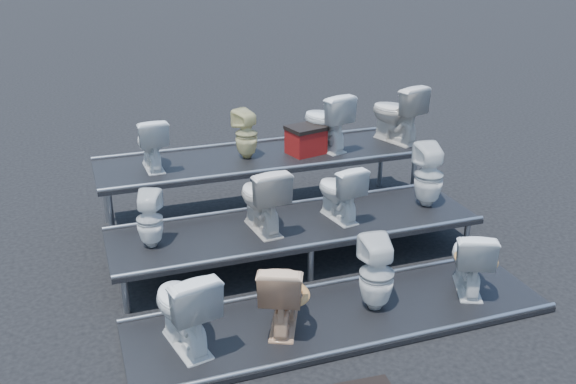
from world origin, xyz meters
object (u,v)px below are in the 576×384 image
object	(u,v)px
toilet_5	(262,198)
toilet_11	(396,113)
toilet_9	(246,134)
toilet_0	(183,307)
toilet_2	(377,274)
toilet_4	(150,220)
toilet_3	(470,259)
toilet_10	(326,121)
toilet_6	(339,191)
toilet_8	(151,143)
toilet_7	(429,175)
toilet_1	(283,292)
red_crate	(306,142)

from	to	relation	value
toilet_5	toilet_11	world-z (taller)	toilet_11
toilet_9	toilet_0	bearing A→B (deg)	39.16
toilet_2	toilet_4	size ratio (longest dim) A/B	1.25
toilet_3	toilet_11	world-z (taller)	toilet_11
toilet_4	toilet_10	distance (m)	2.87
toilet_5	toilet_9	distance (m)	1.36
toilet_3	toilet_4	distance (m)	3.36
toilet_6	toilet_8	world-z (taller)	toilet_8
toilet_10	toilet_11	world-z (taller)	toilet_11
toilet_6	toilet_9	world-z (taller)	toilet_9
toilet_6	toilet_8	distance (m)	2.35
toilet_0	toilet_10	size ratio (longest dim) A/B	1.06
toilet_7	toilet_8	bearing A→B (deg)	-16.67
toilet_4	toilet_11	distance (m)	3.81
toilet_4	toilet_2	bearing A→B (deg)	166.38
toilet_4	toilet_8	size ratio (longest dim) A/B	0.95
toilet_1	toilet_10	distance (m)	3.10
toilet_6	toilet_9	size ratio (longest dim) A/B	1.08
toilet_6	toilet_7	distance (m)	1.17
toilet_6	toilet_8	xyz separation A→B (m)	(-1.92, 1.30, 0.39)
red_crate	toilet_11	bearing A→B (deg)	-10.11
toilet_2	toilet_3	bearing A→B (deg)	-173.52
toilet_0	toilet_9	distance (m)	3.01
toilet_11	red_crate	bearing A→B (deg)	-14.02
toilet_4	toilet_8	distance (m)	1.38
toilet_6	toilet_10	distance (m)	1.42
toilet_2	toilet_9	world-z (taller)	toilet_9
toilet_7	red_crate	xyz separation A→B (m)	(-1.12, 1.21, 0.17)
red_crate	toilet_10	bearing A→B (deg)	2.40
toilet_3	red_crate	distance (m)	2.72
toilet_10	toilet_11	bearing A→B (deg)	163.97
toilet_0	toilet_7	world-z (taller)	toilet_7
toilet_1	red_crate	world-z (taller)	red_crate
toilet_10	toilet_2	bearing A→B (deg)	62.96
toilet_2	toilet_5	xyz separation A→B (m)	(-0.77, 1.30, 0.40)
toilet_0	toilet_8	size ratio (longest dim) A/B	1.26
toilet_6	toilet_3	bearing A→B (deg)	115.56
toilet_1	toilet_8	xyz separation A→B (m)	(-0.80, 2.60, 0.75)
toilet_11	toilet_4	bearing A→B (deg)	2.27
toilet_2	toilet_6	distance (m)	1.36
toilet_3	red_crate	size ratio (longest dim) A/B	1.63
toilet_6	toilet_8	bearing A→B (deg)	-43.90
toilet_11	red_crate	xyz separation A→B (m)	(-1.34, -0.09, -0.24)
toilet_4	toilet_7	world-z (taller)	toilet_7
toilet_1	toilet_5	bearing A→B (deg)	-74.41
toilet_5	red_crate	bearing A→B (deg)	-134.52
toilet_11	toilet_1	bearing A→B (deg)	28.06
toilet_0	toilet_6	bearing A→B (deg)	-159.92
toilet_8	toilet_0	bearing A→B (deg)	84.70
toilet_9	toilet_5	bearing A→B (deg)	57.70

